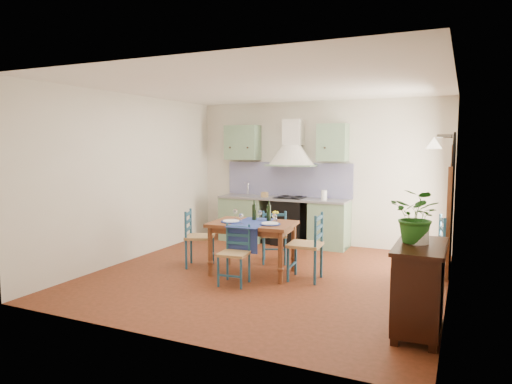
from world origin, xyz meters
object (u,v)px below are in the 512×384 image
dining_table (253,228)px  sideboard (419,284)px  potted_plant (418,216)px  chair_near (235,254)px

dining_table → sideboard: dining_table is taller
dining_table → potted_plant: 2.77m
chair_near → sideboard: bearing=-14.8°
chair_near → sideboard: size_ratio=0.80×
dining_table → potted_plant: (2.45, -1.18, 0.52)m
dining_table → sideboard: size_ratio=1.24×
potted_plant → sideboard: bearing=-49.4°
chair_near → potted_plant: potted_plant is taller
dining_table → potted_plant: size_ratio=2.27×
chair_near → sideboard: 2.59m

